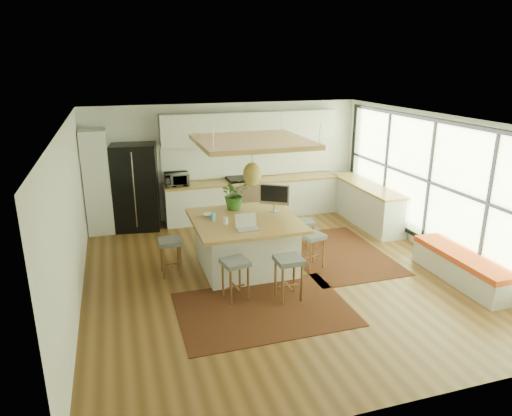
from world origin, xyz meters
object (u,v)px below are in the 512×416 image
object	(u,v)px
monitor	(274,198)
microwave	(177,178)
stool_right_front	(312,249)
laptop	(248,223)
fridge	(136,188)
stool_right_back	(304,233)
stool_left_side	(171,256)
island	(245,243)
stool_near_right	(288,278)
island_plant	(235,197)
stool_near_left	(235,278)

from	to	relation	value
monitor	microwave	xyz separation A→B (m)	(-1.47, 2.45, -0.09)
stool_right_front	laptop	world-z (taller)	laptop
fridge	laptop	world-z (taller)	fridge
stool_right_back	monitor	size ratio (longest dim) A/B	1.09
stool_right_front	stool_right_back	world-z (taller)	stool_right_front
stool_left_side	fridge	bearing A→B (deg)	98.49
island	stool_right_back	size ratio (longest dim) A/B	2.96
stool_right_back	laptop	bearing A→B (deg)	-146.26
stool_near_right	microwave	distance (m)	4.29
island	island_plant	xyz separation A→B (m)	(-0.02, 0.63, 0.70)
island	island_plant	distance (m)	0.94
fridge	stool_right_back	size ratio (longest dim) A/B	3.06
island_plant	stool_right_back	bearing A→B (deg)	-8.82
stool_right_back	stool_left_side	size ratio (longest dim) A/B	0.95
monitor	island_plant	bearing A→B (deg)	-176.98
stool_left_side	island_plant	xyz separation A→B (m)	(1.32, 0.55, 0.81)
stool_right_front	island_plant	world-z (taller)	island_plant
laptop	microwave	xyz separation A→B (m)	(-0.72, 3.26, 0.05)
island_plant	island	bearing A→B (deg)	-87.92
fridge	stool_left_side	bearing A→B (deg)	-73.48
island	stool_right_front	world-z (taller)	island
fridge	stool_right_front	world-z (taller)	fridge
stool_near_left	monitor	world-z (taller)	monitor
stool_right_back	monitor	distance (m)	1.09
stool_near_left	island_plant	xyz separation A→B (m)	(0.45, 1.73, 0.81)
monitor	fridge	bearing A→B (deg)	165.75
stool_right_back	island_plant	size ratio (longest dim) A/B	1.04
laptop	monitor	size ratio (longest dim) A/B	0.67
stool_right_back	microwave	xyz separation A→B (m)	(-2.16, 2.30, 0.75)
stool_near_left	stool_left_side	distance (m)	1.46
stool_right_back	stool_left_side	distance (m)	2.69
stool_left_side	microwave	bearing A→B (deg)	79.07
fridge	stool_near_left	bearing A→B (deg)	-63.75
laptop	stool_right_back	bearing A→B (deg)	34.13
laptop	island_plant	size ratio (longest dim) A/B	0.63
stool_right_front	stool_right_back	size ratio (longest dim) A/B	1.03
laptop	microwave	world-z (taller)	microwave
island_plant	fridge	bearing A→B (deg)	129.27
laptop	stool_near_left	bearing A→B (deg)	-122.93
fridge	microwave	world-z (taller)	fridge
stool_near_right	island_plant	world-z (taller)	island_plant
fridge	stool_near_right	xyz separation A→B (m)	(2.06, -4.06, -0.57)
island	stool_right_back	bearing A→B (deg)	17.43
stool_near_left	monitor	distance (m)	1.95
laptop	fridge	bearing A→B (deg)	116.85
stool_near_right	laptop	bearing A→B (deg)	118.37
fridge	stool_left_side	distance (m)	2.73
stool_right_front	microwave	distance (m)	3.74
island	stool_near_left	size ratio (longest dim) A/B	2.80
stool_near_left	laptop	xyz separation A→B (m)	(0.37, 0.56, 0.70)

